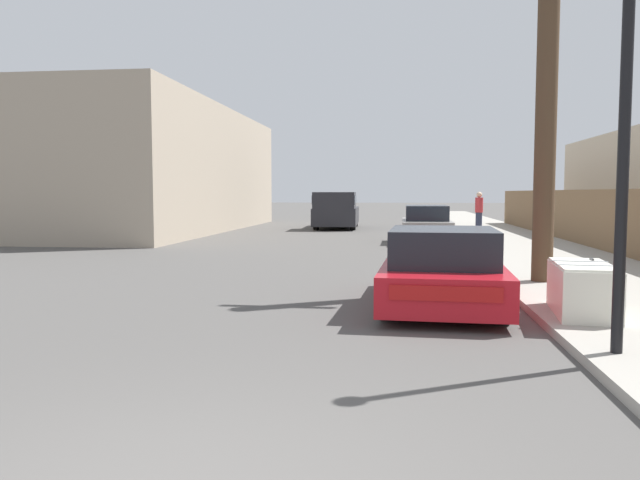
# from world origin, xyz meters

# --- Properties ---
(sidewalk_curb) EXTENTS (4.20, 63.00, 0.12)m
(sidewalk_curb) POSITION_xyz_m (5.30, 23.50, 0.06)
(sidewalk_curb) COLOR #9E998E
(sidewalk_curb) RESTS_ON ground
(discarded_fridge) EXTENTS (0.91, 1.70, 0.73)m
(discarded_fridge) POSITION_xyz_m (3.82, 5.74, 0.47)
(discarded_fridge) COLOR silver
(discarded_fridge) RESTS_ON sidewalk_curb
(parked_sports_car_red) EXTENTS (2.03, 4.26, 1.25)m
(parked_sports_car_red) POSITION_xyz_m (1.98, 6.78, 0.57)
(parked_sports_car_red) COLOR red
(parked_sports_car_red) RESTS_ON ground
(car_parked_mid) EXTENTS (1.74, 4.33, 1.34)m
(car_parked_mid) POSITION_xyz_m (2.30, 19.72, 0.63)
(car_parked_mid) COLOR gray
(car_parked_mid) RESTS_ON ground
(pickup_truck) EXTENTS (2.27, 5.44, 1.83)m
(pickup_truck) POSITION_xyz_m (-1.79, 27.90, 0.91)
(pickup_truck) COLOR #232328
(pickup_truck) RESTS_ON ground
(utility_pole) EXTENTS (1.80, 0.39, 7.76)m
(utility_pole) POSITION_xyz_m (4.01, 9.03, 4.06)
(utility_pole) COLOR #4C3826
(utility_pole) RESTS_ON sidewalk_curb
(street_lamp) EXTENTS (0.26, 0.26, 4.15)m
(street_lamp) POSITION_xyz_m (3.57, 3.60, 2.56)
(street_lamp) COLOR black
(street_lamp) RESTS_ON sidewalk_curb
(wooden_fence) EXTENTS (0.08, 34.60, 1.78)m
(wooden_fence) POSITION_xyz_m (7.25, 15.38, 1.01)
(wooden_fence) COLOR brown
(wooden_fence) RESTS_ON sidewalk_curb
(building_left_block) EXTENTS (7.00, 19.05, 5.74)m
(building_left_block) POSITION_xyz_m (-10.07, 25.65, 2.87)
(building_left_block) COLOR tan
(building_left_block) RESTS_ON ground
(pedestrian) EXTENTS (0.34, 0.34, 1.72)m
(pedestrian) POSITION_xyz_m (4.81, 24.74, 1.00)
(pedestrian) COLOR #282D42
(pedestrian) RESTS_ON sidewalk_curb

